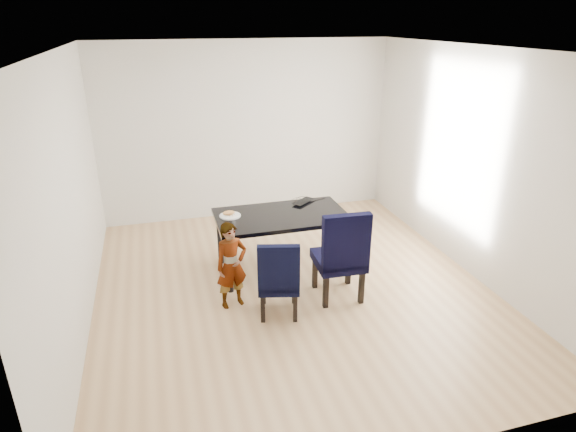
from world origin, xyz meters
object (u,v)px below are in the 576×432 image
object	(u,v)px
chair_right	(339,253)
dining_table	(281,242)
child	(232,265)
laptop	(300,201)
chair_left	(279,276)
plate	(230,216)

from	to	relation	value
chair_right	dining_table	bearing A→B (deg)	123.35
child	laptop	distance (m)	1.50
dining_table	chair_left	bearing A→B (deg)	-106.81
child	plate	size ratio (longest dim) A/B	3.79
chair_left	plate	bearing A→B (deg)	121.82
chair_left	chair_right	world-z (taller)	chair_right
child	laptop	bearing A→B (deg)	27.86
child	plate	xyz separation A→B (m)	(0.12, 0.77, 0.26)
child	chair_right	bearing A→B (deg)	-20.96
plate	laptop	xyz separation A→B (m)	(0.96, 0.24, 0.01)
chair_right	plate	bearing A→B (deg)	143.13
chair_right	plate	size ratio (longest dim) A/B	4.20
plate	chair_left	bearing A→B (deg)	-72.60
chair_left	chair_right	size ratio (longest dim) A/B	0.82
dining_table	child	xyz separation A→B (m)	(-0.74, -0.65, 0.12)
chair_left	plate	world-z (taller)	chair_left
chair_left	chair_right	distance (m)	0.76
chair_right	child	xyz separation A→B (m)	(-1.19, 0.13, -0.05)
laptop	chair_right	bearing A→B (deg)	57.02
chair_left	chair_right	bearing A→B (deg)	26.45
dining_table	child	world-z (taller)	child
laptop	child	bearing A→B (deg)	4.30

